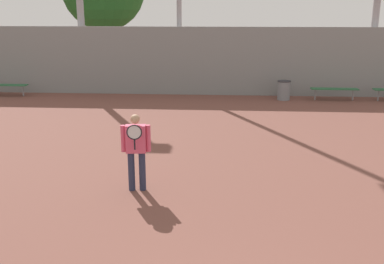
{
  "coord_description": "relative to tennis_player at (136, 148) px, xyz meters",
  "views": [
    {
      "loc": [
        -0.4,
        -3.2,
        3.78
      ],
      "look_at": [
        -1.09,
        6.8,
        0.97
      ],
      "focal_mm": 42.0,
      "sensor_mm": 36.0,
      "label": 1
    }
  ],
  "objects": [
    {
      "name": "tennis_player",
      "position": [
        0.0,
        0.0,
        0.0
      ],
      "size": [
        0.61,
        0.43,
        1.66
      ],
      "rotation": [
        0.0,
        0.0,
        0.11
      ],
      "color": "#282D47",
      "rests_on": "ground_plane"
    },
    {
      "name": "bench_courtside_near",
      "position": [
        6.43,
        10.02,
        -0.49
      ],
      "size": [
        1.94,
        0.4,
        0.5
      ],
      "color": "#28663D",
      "rests_on": "ground_plane"
    },
    {
      "name": "bench_by_gate",
      "position": [
        -7.69,
        10.02,
        -0.49
      ],
      "size": [
        1.91,
        0.4,
        0.5
      ],
      "color": "#28663D",
      "rests_on": "ground_plane"
    },
    {
      "name": "trash_bin",
      "position": [
        4.34,
        9.98,
        -0.54
      ],
      "size": [
        0.55,
        0.55,
        0.81
      ],
      "color": "gray",
      "rests_on": "ground_plane"
    },
    {
      "name": "back_fence",
      "position": [
        2.17,
        10.87,
        0.53
      ],
      "size": [
        32.79,
        0.06,
        2.95
      ],
      "color": "gray",
      "rests_on": "ground_plane"
    }
  ]
}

